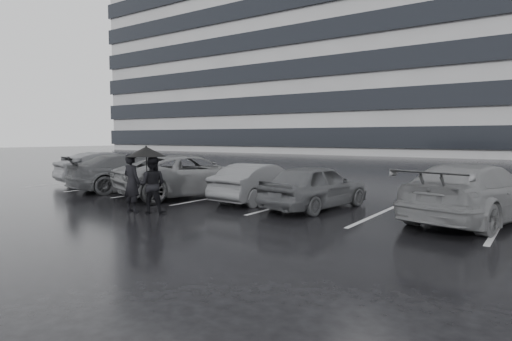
{
  "coord_description": "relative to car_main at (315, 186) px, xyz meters",
  "views": [
    {
      "loc": [
        7.13,
        -8.94,
        2.05
      ],
      "look_at": [
        0.25,
        1.0,
        1.1
      ],
      "focal_mm": 30.0,
      "sensor_mm": 36.0,
      "label": 1
    }
  ],
  "objects": [
    {
      "name": "ground",
      "position": [
        -1.63,
        -1.98,
        -0.64
      ],
      "size": [
        160.0,
        160.0,
        0.0
      ],
      "primitive_type": "plane",
      "color": "black",
      "rests_on": "ground"
    },
    {
      "name": "office_building",
      "position": [
        -23.63,
        46.02,
        13.7
      ],
      "size": [
        61.0,
        26.0,
        29.0
      ],
      "color": "gray",
      "rests_on": "ground"
    },
    {
      "name": "car_main",
      "position": [
        0.0,
        0.0,
        0.0
      ],
      "size": [
        2.04,
        3.96,
        1.29
      ],
      "primitive_type": "imported",
      "rotation": [
        0.0,
        0.0,
        3.0
      ],
      "color": "black",
      "rests_on": "ground"
    },
    {
      "name": "car_west_a",
      "position": [
        -2.09,
        0.24,
        -0.04
      ],
      "size": [
        1.38,
        3.7,
        1.21
      ],
      "primitive_type": "imported",
      "rotation": [
        0.0,
        0.0,
        3.11
      ],
      "color": "#303032",
      "rests_on": "ground"
    },
    {
      "name": "car_west_b",
      "position": [
        -4.79,
        -0.04,
        0.07
      ],
      "size": [
        3.97,
        5.64,
        1.43
      ],
      "primitive_type": "imported",
      "rotation": [
        0.0,
        0.0,
        2.8
      ],
      "color": "#49494B",
      "rests_on": "ground"
    },
    {
      "name": "car_west_c",
      "position": [
        -7.75,
        -0.13,
        0.05
      ],
      "size": [
        3.38,
        5.18,
        1.4
      ],
      "primitive_type": "imported",
      "rotation": [
        0.0,
        0.0,
        2.82
      ],
      "color": "black",
      "rests_on": "ground"
    },
    {
      "name": "car_west_d",
      "position": [
        -10.57,
        0.79,
        0.05
      ],
      "size": [
        2.56,
        4.46,
        1.39
      ],
      "primitive_type": "imported",
      "rotation": [
        0.0,
        0.0,
        2.87
      ],
      "color": "#303032",
      "rests_on": "ground"
    },
    {
      "name": "car_east",
      "position": [
        4.0,
        0.45,
        0.06
      ],
      "size": [
        3.04,
        5.2,
        1.42
      ],
      "primitive_type": "imported",
      "rotation": [
        0.0,
        0.0,
        2.91
      ],
      "color": "#49494B",
      "rests_on": "ground"
    },
    {
      "name": "pedestrian_left",
      "position": [
        -3.92,
        -3.3,
        0.16
      ],
      "size": [
        0.6,
        0.4,
        1.6
      ],
      "primitive_type": "imported",
      "rotation": [
        0.0,
        0.0,
        3.11
      ],
      "color": "black",
      "rests_on": "ground"
    },
    {
      "name": "pedestrian_right",
      "position": [
        -3.29,
        -3.12,
        0.12
      ],
      "size": [
        0.94,
        0.88,
        1.53
      ],
      "primitive_type": "imported",
      "rotation": [
        0.0,
        0.0,
        3.67
      ],
      "color": "black",
      "rests_on": "ground"
    },
    {
      "name": "umbrella",
      "position": [
        -3.59,
        -3.05,
        1.01
      ],
      "size": [
        1.07,
        1.07,
        1.82
      ],
      "color": "black",
      "rests_on": "ground"
    },
    {
      "name": "stall_stripes",
      "position": [
        -2.43,
        0.52,
        -0.64
      ],
      "size": [
        19.72,
        5.0,
        0.0
      ],
      "color": "#AFB0B2",
      "rests_on": "ground"
    }
  ]
}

